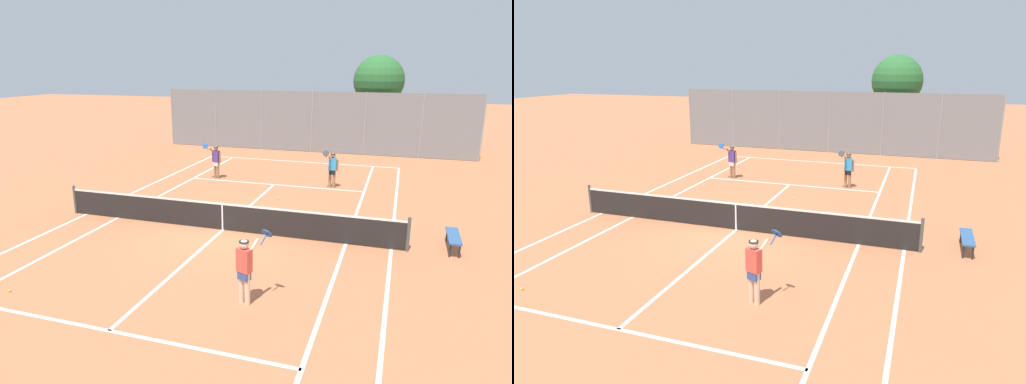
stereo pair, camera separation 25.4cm
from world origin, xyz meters
TOP-DOWN VIEW (x-y plane):
  - ground_plane at (0.00, 0.00)m, footprint 120.00×120.00m
  - court_line_markings at (0.00, 0.00)m, footprint 11.10×23.90m
  - tennis_net at (0.00, 0.00)m, footprint 12.00×0.10m
  - player_near_side at (2.35, -4.43)m, footprint 0.84×0.69m
  - player_far_left at (-3.04, 6.73)m, footprint 0.78×0.71m
  - player_far_right at (2.65, 6.70)m, footprint 0.65×0.75m
  - loose_tennis_ball_0 at (-4.81, 3.42)m, footprint 0.07×0.07m
  - loose_tennis_ball_1 at (-3.36, -5.69)m, footprint 0.07×0.07m
  - loose_tennis_ball_2 at (0.82, 4.15)m, footprint 0.07×0.07m
  - courtside_bench at (7.26, 0.57)m, footprint 0.36×1.50m
  - back_fence at (0.00, 15.15)m, footprint 19.80×0.08m
  - tree_behind_left at (3.74, 18.87)m, footprint 3.36×3.36m

SIDE VIEW (x-z plane):
  - ground_plane at x=0.00m, z-range 0.00..0.00m
  - court_line_markings at x=0.00m, z-range 0.00..0.01m
  - loose_tennis_ball_0 at x=-4.81m, z-range 0.00..0.07m
  - loose_tennis_ball_1 at x=-3.36m, z-range 0.00..0.07m
  - loose_tennis_ball_2 at x=0.82m, z-range 0.00..0.07m
  - courtside_bench at x=7.26m, z-range 0.18..0.64m
  - tennis_net at x=0.00m, z-range -0.03..1.04m
  - player_near_side at x=2.35m, z-range 0.04..1.81m
  - player_far_left at x=-3.04m, z-range 0.04..1.81m
  - player_far_right at x=2.65m, z-range 0.04..1.81m
  - back_fence at x=0.00m, z-range 0.00..3.84m
  - tree_behind_left at x=3.74m, z-range 1.28..7.34m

